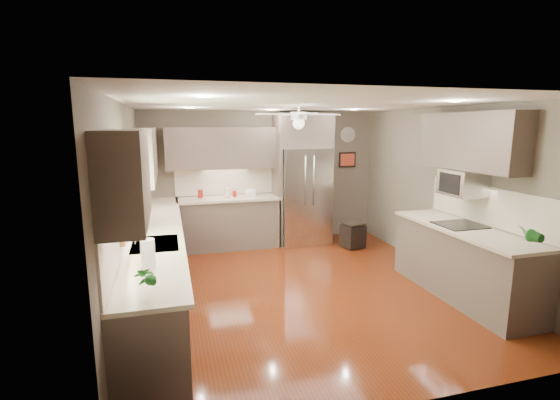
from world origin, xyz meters
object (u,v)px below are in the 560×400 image
soap_bottle (144,223)px  potted_plant_right (529,234)px  potted_plant_left (145,277)px  microwave (462,183)px  refrigerator (303,181)px  canister_d (235,194)px  paper_towel (148,255)px  bowl (252,195)px  canister_c (227,192)px  canister_a (200,194)px  stool (353,235)px

soap_bottle → potted_plant_right: bearing=-25.3°
potted_plant_left → microwave: bearing=18.9°
potted_plant_right → refrigerator: (-1.20, 3.93, 0.09)m
soap_bottle → potted_plant_right: size_ratio=0.60×
canister_d → potted_plant_left: (-1.36, -4.14, 0.08)m
refrigerator → paper_towel: 4.41m
canister_d → refrigerator: size_ratio=0.04×
bowl → canister_c: bearing=174.1°
paper_towel → canister_a: bearing=78.3°
potted_plant_right → canister_a: bearing=127.7°
canister_a → potted_plant_left: 4.24m
canister_c → canister_d: (0.14, 0.01, -0.03)m
soap_bottle → stool: 3.91m
microwave → canister_d: bearing=133.5°
canister_d → refrigerator: bearing=-2.7°
canister_d → paper_towel: size_ratio=0.35×
stool → microwave: bearing=-75.3°
soap_bottle → paper_towel: bearing=-85.5°
potted_plant_left → potted_plant_right: (3.86, 0.15, 0.02)m
potted_plant_left → soap_bottle: bearing=93.2°
canister_c → potted_plant_left: bearing=-106.5°
canister_a → microwave: (3.24, -2.81, 0.46)m
canister_c → canister_d: canister_c is taller
stool → refrigerator: bearing=141.7°
soap_bottle → refrigerator: (2.78, 2.04, 0.15)m
soap_bottle → canister_d: bearing=54.9°
canister_c → paper_towel: size_ratio=0.52×
canister_c → paper_towel: 3.77m
canister_c → bowl: (0.45, -0.05, -0.06)m
refrigerator → potted_plant_right: bearing=-73.0°
soap_bottle → bowl: soap_bottle is taller
paper_towel → stool: bearing=40.2°
potted_plant_left → potted_plant_right: bearing=2.2°
bowl → paper_towel: 3.89m
potted_plant_left → microwave: 4.24m
canister_d → soap_bottle: (-1.48, -2.10, 0.04)m
refrigerator → microwave: (1.33, -2.71, 0.29)m
stool → bowl: bearing=160.7°
canister_a → potted_plant_right: (3.11, -4.03, 0.08)m
soap_bottle → stool: soap_bottle is taller
potted_plant_right → canister_c: bearing=123.6°
microwave → potted_plant_right: bearing=-95.9°
potted_plant_left → bowl: size_ratio=1.18×
soap_bottle → stool: bearing=22.0°
canister_c → refrigerator: bearing=-2.1°
canister_c → refrigerator: size_ratio=0.07×
soap_bottle → refrigerator: 3.45m
soap_bottle → bowl: 2.72m
soap_bottle → potted_plant_right: potted_plant_right is taller
canister_a → stool: (2.69, -0.71, -0.78)m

